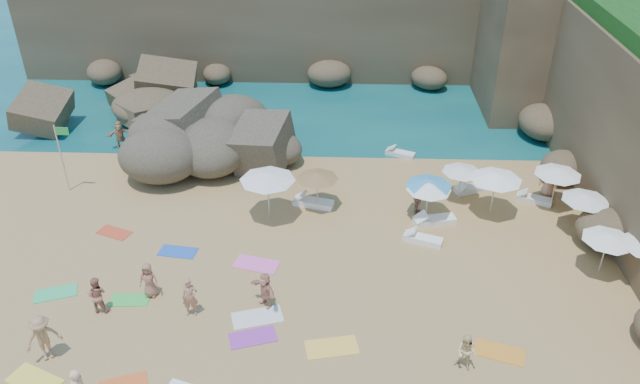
{
  "coord_description": "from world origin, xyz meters",
  "views": [
    {
      "loc": [
        2.88,
        -21.04,
        16.9
      ],
      "look_at": [
        2.0,
        3.0,
        2.0
      ],
      "focal_mm": 35.0,
      "sensor_mm": 36.0,
      "label": 1
    }
  ],
  "objects_px": {
    "lounger_0": "(313,203)",
    "person_stand_5": "(120,134)",
    "parasol_2": "(497,176)",
    "person_stand_4": "(549,181)",
    "person_stand_2": "(253,147)",
    "person_stand_3": "(418,198)",
    "rock_outcrop": "(220,165)",
    "flag_pole": "(62,150)",
    "parasol_1": "(462,169)",
    "person_stand_1": "(97,295)",
    "parasol_0": "(267,176)"
  },
  "relations": [
    {
      "from": "parasol_2",
      "to": "person_stand_4",
      "type": "xyz_separation_m",
      "value": [
        3.18,
        1.77,
        -1.24
      ]
    },
    {
      "from": "parasol_2",
      "to": "parasol_1",
      "type": "bearing_deg",
      "value": 134.87
    },
    {
      "from": "parasol_0",
      "to": "lounger_0",
      "type": "distance_m",
      "value": 3.18
    },
    {
      "from": "flag_pole",
      "to": "person_stand_1",
      "type": "distance_m",
      "value": 10.11
    },
    {
      "from": "parasol_1",
      "to": "parasol_2",
      "type": "height_order",
      "value": "parasol_2"
    },
    {
      "from": "parasol_0",
      "to": "person_stand_4",
      "type": "bearing_deg",
      "value": 10.02
    },
    {
      "from": "person_stand_2",
      "to": "flag_pole",
      "type": "bearing_deg",
      "value": 32.82
    },
    {
      "from": "rock_outcrop",
      "to": "person_stand_4",
      "type": "bearing_deg",
      "value": -8.46
    },
    {
      "from": "person_stand_5",
      "to": "person_stand_2",
      "type": "bearing_deg",
      "value": -33.42
    },
    {
      "from": "parasol_1",
      "to": "person_stand_2",
      "type": "height_order",
      "value": "person_stand_2"
    },
    {
      "from": "parasol_2",
      "to": "person_stand_5",
      "type": "xyz_separation_m",
      "value": [
        -20.11,
        6.29,
        -1.32
      ]
    },
    {
      "from": "parasol_1",
      "to": "parasol_0",
      "type": "bearing_deg",
      "value": -167.71
    },
    {
      "from": "parasol_2",
      "to": "person_stand_1",
      "type": "height_order",
      "value": "parasol_2"
    },
    {
      "from": "lounger_0",
      "to": "person_stand_3",
      "type": "xyz_separation_m",
      "value": [
        5.07,
        -0.53,
        0.76
      ]
    },
    {
      "from": "parasol_0",
      "to": "person_stand_1",
      "type": "relative_size",
      "value": 1.64
    },
    {
      "from": "rock_outcrop",
      "to": "parasol_1",
      "type": "relative_size",
      "value": 4.14
    },
    {
      "from": "parasol_2",
      "to": "parasol_0",
      "type": "bearing_deg",
      "value": -176.34
    },
    {
      "from": "person_stand_2",
      "to": "person_stand_3",
      "type": "bearing_deg",
      "value": 162.54
    },
    {
      "from": "rock_outcrop",
      "to": "lounger_0",
      "type": "bearing_deg",
      "value": -36.13
    },
    {
      "from": "rock_outcrop",
      "to": "lounger_0",
      "type": "distance_m",
      "value": 6.62
    },
    {
      "from": "parasol_2",
      "to": "person_stand_1",
      "type": "distance_m",
      "value": 18.34
    },
    {
      "from": "parasol_1",
      "to": "person_stand_3",
      "type": "bearing_deg",
      "value": -146.75
    },
    {
      "from": "person_stand_2",
      "to": "person_stand_4",
      "type": "xyz_separation_m",
      "value": [
        15.38,
        -3.04,
        -0.04
      ]
    },
    {
      "from": "lounger_0",
      "to": "rock_outcrop",
      "type": "bearing_deg",
      "value": 158.16
    },
    {
      "from": "rock_outcrop",
      "to": "lounger_0",
      "type": "xyz_separation_m",
      "value": [
        5.35,
        -3.9,
        0.15
      ]
    },
    {
      "from": "person_stand_2",
      "to": "person_stand_1",
      "type": "bearing_deg",
      "value": 82.15
    },
    {
      "from": "parasol_0",
      "to": "person_stand_5",
      "type": "distance_m",
      "value": 11.79
    },
    {
      "from": "parasol_2",
      "to": "person_stand_5",
      "type": "relative_size",
      "value": 1.52
    },
    {
      "from": "flag_pole",
      "to": "parasol_2",
      "type": "xyz_separation_m",
      "value": [
        21.23,
        -1.42,
        -0.22
      ]
    },
    {
      "from": "flag_pole",
      "to": "person_stand_5",
      "type": "distance_m",
      "value": 5.23
    },
    {
      "from": "rock_outcrop",
      "to": "lounger_0",
      "type": "relative_size",
      "value": 4.11
    },
    {
      "from": "flag_pole",
      "to": "person_stand_4",
      "type": "bearing_deg",
      "value": 0.81
    },
    {
      "from": "parasol_2",
      "to": "person_stand_4",
      "type": "height_order",
      "value": "parasol_2"
    },
    {
      "from": "parasol_0",
      "to": "parasol_2",
      "type": "relative_size",
      "value": 1.08
    },
    {
      "from": "parasol_1",
      "to": "person_stand_3",
      "type": "distance_m",
      "value": 2.78
    },
    {
      "from": "rock_outcrop",
      "to": "flag_pole",
      "type": "height_order",
      "value": "flag_pole"
    },
    {
      "from": "parasol_2",
      "to": "person_stand_4",
      "type": "distance_m",
      "value": 3.84
    },
    {
      "from": "person_stand_3",
      "to": "parasol_1",
      "type": "bearing_deg",
      "value": -57.2
    },
    {
      "from": "lounger_0",
      "to": "parasol_2",
      "type": "bearing_deg",
      "value": 11.5
    },
    {
      "from": "flag_pole",
      "to": "lounger_0",
      "type": "height_order",
      "value": "flag_pole"
    },
    {
      "from": "flag_pole",
      "to": "person_stand_3",
      "type": "relative_size",
      "value": 2.02
    },
    {
      "from": "lounger_0",
      "to": "person_stand_5",
      "type": "bearing_deg",
      "value": 167.16
    },
    {
      "from": "lounger_0",
      "to": "person_stand_5",
      "type": "relative_size",
      "value": 1.22
    },
    {
      "from": "person_stand_3",
      "to": "person_stand_4",
      "type": "height_order",
      "value": "person_stand_3"
    },
    {
      "from": "rock_outcrop",
      "to": "person_stand_5",
      "type": "xyz_separation_m",
      "value": [
        -6.11,
        1.97,
        0.81
      ]
    },
    {
      "from": "parasol_2",
      "to": "lounger_0",
      "type": "distance_m",
      "value": 8.88
    },
    {
      "from": "rock_outcrop",
      "to": "person_stand_3",
      "type": "xyz_separation_m",
      "value": [
        10.42,
        -4.43,
        0.91
      ]
    },
    {
      "from": "flag_pole",
      "to": "person_stand_4",
      "type": "relative_size",
      "value": 2.07
    },
    {
      "from": "rock_outcrop",
      "to": "person_stand_1",
      "type": "bearing_deg",
      "value": -102.87
    },
    {
      "from": "parasol_2",
      "to": "person_stand_1",
      "type": "relative_size",
      "value": 1.52
    }
  ]
}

